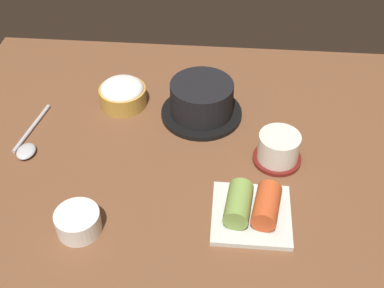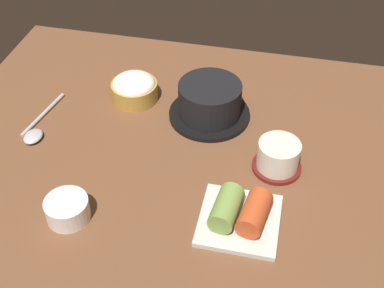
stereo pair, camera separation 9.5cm
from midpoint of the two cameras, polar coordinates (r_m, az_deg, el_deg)
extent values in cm
cube|color=brown|center=(99.58, -3.78, -0.98)|extent=(100.00, 76.00, 2.00)
cylinder|color=black|center=(106.10, -1.48, 3.43)|extent=(17.04, 17.04, 1.04)
cylinder|color=black|center=(103.64, -1.52, 5.13)|extent=(13.04, 13.04, 6.91)
cylinder|color=#D15619|center=(101.76, -1.56, 6.55)|extent=(11.48, 11.48, 0.60)
cylinder|color=#B78C38|center=(109.94, -10.32, 5.25)|extent=(10.04, 10.04, 4.05)
ellipsoid|color=white|center=(108.74, -10.45, 6.10)|extent=(9.24, 9.24, 3.51)
cylinder|color=maroon|center=(96.60, 6.85, -1.78)|extent=(9.28, 9.28, 0.80)
cylinder|color=silver|center=(94.50, 7.00, -0.46)|extent=(7.83, 7.83, 5.32)
cylinder|color=#C6D18C|center=(92.92, 7.12, 0.61)|extent=(6.65, 6.65, 0.40)
cube|color=silver|center=(86.61, 3.61, -8.18)|extent=(13.47, 13.47, 1.00)
cylinder|color=#7A9E47|center=(84.60, 2.09, -6.95)|extent=(5.19, 8.53, 4.28)
cylinder|color=#C64C23|center=(84.65, 5.30, -7.13)|extent=(5.57, 8.68, 4.28)
cylinder|color=white|center=(86.80, -15.94, -8.68)|extent=(7.51, 7.51, 3.98)
cylinder|color=brown|center=(85.54, -16.15, -7.96)|extent=(6.15, 6.15, 0.50)
cylinder|color=#B7B7BC|center=(109.28, -20.13, 1.65)|extent=(3.35, 14.76, 0.80)
ellipsoid|color=#B7B7BC|center=(103.71, -20.86, -0.90)|extent=(3.60, 4.68, 1.26)
camera|label=1|loc=(0.05, -92.87, -2.63)|focal=46.95mm
camera|label=2|loc=(0.05, 87.13, 2.63)|focal=46.95mm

